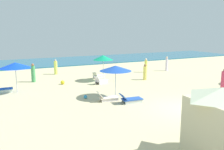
# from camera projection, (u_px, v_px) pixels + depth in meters

# --- Properties ---
(ground_plane) EXTENTS (60.00, 60.00, 0.00)m
(ground_plane) POSITION_uv_depth(u_px,v_px,m) (186.00, 109.00, 14.27)
(ground_plane) COLOR beige
(ocean) EXTENTS (60.00, 10.24, 0.12)m
(ocean) POSITION_uv_depth(u_px,v_px,m) (68.00, 61.00, 36.16)
(ocean) COLOR #216381
(ocean) RESTS_ON ground_plane
(cabana_0) EXTENTS (2.13, 2.32, 2.69)m
(cabana_0) POSITION_uv_depth(u_px,v_px,m) (220.00, 123.00, 8.55)
(cabana_0) COLOR beige
(cabana_0) RESTS_ON ground_plane
(umbrella_2) EXTENTS (2.21, 2.21, 2.26)m
(umbrella_2) POSITION_uv_depth(u_px,v_px,m) (116.00, 68.00, 16.41)
(umbrella_2) COLOR silver
(umbrella_2) RESTS_ON ground_plane
(lounge_chair_2_0) EXTENTS (1.49, 0.81, 0.66)m
(lounge_chair_2_0) POSITION_uv_depth(u_px,v_px,m) (107.00, 97.00, 15.93)
(lounge_chair_2_0) COLOR silver
(lounge_chair_2_0) RESTS_ON ground_plane
(lounge_chair_2_1) EXTENTS (1.54, 0.79, 0.65)m
(lounge_chair_2_1) POSITION_uv_depth(u_px,v_px,m) (130.00, 99.00, 15.54)
(lounge_chair_2_1) COLOR silver
(lounge_chair_2_1) RESTS_ON ground_plane
(umbrella_3) EXTENTS (2.27, 2.27, 2.29)m
(umbrella_3) POSITION_uv_depth(u_px,v_px,m) (15.00, 65.00, 17.79)
(umbrella_3) COLOR silver
(umbrella_3) RESTS_ON ground_plane
(lounge_chair_3_0) EXTENTS (1.45, 0.69, 0.70)m
(lounge_chair_3_0) POSITION_uv_depth(u_px,v_px,m) (2.00, 89.00, 18.07)
(lounge_chair_3_0) COLOR silver
(lounge_chair_3_0) RESTS_ON ground_plane
(umbrella_4) EXTENTS (1.88, 1.88, 2.39)m
(umbrella_4) POSITION_uv_depth(u_px,v_px,m) (103.00, 58.00, 21.97)
(umbrella_4) COLOR silver
(umbrella_4) RESTS_ON ground_plane
(lounge_chair_4_0) EXTENTS (1.50, 1.06, 0.64)m
(lounge_chair_4_0) POSITION_uv_depth(u_px,v_px,m) (99.00, 76.00, 23.67)
(lounge_chair_4_0) COLOR silver
(lounge_chair_4_0) RESTS_ON ground_plane
(lounge_chair_4_1) EXTENTS (1.51, 1.09, 0.71)m
(lounge_chair_4_1) POSITION_uv_depth(u_px,v_px,m) (101.00, 81.00, 21.11)
(lounge_chair_4_1) COLOR silver
(lounge_chair_4_1) RESTS_ON ground_plane
(beachgoer_0) EXTENTS (0.43, 0.43, 1.70)m
(beachgoer_0) POSITION_uv_depth(u_px,v_px,m) (33.00, 73.00, 21.68)
(beachgoer_0) COLOR #489E5B
(beachgoer_0) RESTS_ON ground_plane
(beachgoer_1) EXTENTS (0.56, 0.56, 1.74)m
(beachgoer_1) POSITION_uv_depth(u_px,v_px,m) (224.00, 81.00, 18.57)
(beachgoer_1) COLOR #D53D5F
(beachgoer_1) RESTS_ON ground_plane
(beachgoer_2) EXTENTS (0.35, 0.35, 1.67)m
(beachgoer_2) POSITION_uv_depth(u_px,v_px,m) (167.00, 64.00, 27.67)
(beachgoer_2) COLOR white
(beachgoer_2) RESTS_ON ground_plane
(beachgoer_3) EXTENTS (0.37, 0.37, 1.56)m
(beachgoer_3) POSITION_uv_depth(u_px,v_px,m) (146.00, 66.00, 26.75)
(beachgoer_3) COLOR #EDEB54
(beachgoer_3) RESTS_ON ground_plane
(beachgoer_4) EXTENTS (0.36, 0.36, 1.59)m
(beachgoer_4) POSITION_uv_depth(u_px,v_px,m) (56.00, 67.00, 25.51)
(beachgoer_4) COLOR #E6F661
(beachgoer_4) RESTS_ON ground_plane
(beachgoer_5) EXTENTS (0.47, 0.47, 1.50)m
(beachgoer_5) POSITION_uv_depth(u_px,v_px,m) (145.00, 73.00, 22.67)
(beachgoer_5) COLOR #F9E764
(beachgoer_5) RESTS_ON ground_plane
(beach_ball_0) EXTENTS (0.25, 0.25, 0.25)m
(beach_ball_0) POSITION_uv_depth(u_px,v_px,m) (85.00, 97.00, 16.50)
(beach_ball_0) COLOR #2C8FCB
(beach_ball_0) RESTS_ON ground_plane
(beach_ball_1) EXTENTS (0.35, 0.35, 0.35)m
(beach_ball_1) POSITION_uv_depth(u_px,v_px,m) (63.00, 82.00, 20.81)
(beach_ball_1) COLOR yellow
(beach_ball_1) RESTS_ON ground_plane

